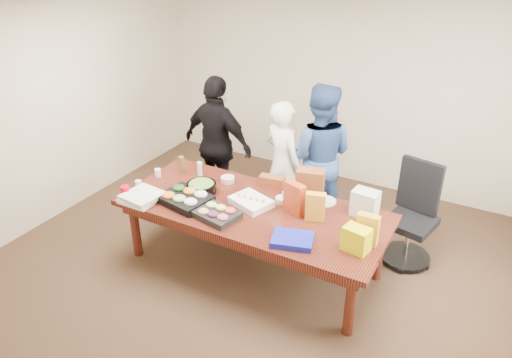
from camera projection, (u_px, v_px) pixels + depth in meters
The scene contains 36 objects.
floor at pixel (253, 266), 5.36m from camera, with size 5.50×5.00×0.02m, color #47301E.
ceiling at pixel (252, 9), 4.09m from camera, with size 5.50×5.00×0.02m, color white.
wall_back at pixel (341, 88), 6.66m from camera, with size 5.50×0.04×2.70m, color beige.
wall_front at pixel (41, 314), 2.79m from camera, with size 5.50×0.04×2.70m, color beige.
wall_left at pixel (57, 109), 5.90m from camera, with size 0.04×5.00×2.70m, color beige.
conference_table at pixel (253, 237), 5.18m from camera, with size 2.80×1.20×0.75m, color #4C1C0F.
office_chair at pixel (411, 219), 5.19m from camera, with size 0.56×0.56×1.09m, color black.
person_center at pixel (283, 164), 5.83m from camera, with size 0.58×0.38×1.58m, color white.
person_right at pixel (318, 156), 5.76m from camera, with size 0.87×0.68×1.79m, color navy.
person_left at pixel (218, 144), 6.12m from camera, with size 1.03×0.43×1.76m, color black.
veggie_tray at pixel (185, 199), 5.08m from camera, with size 0.51×0.40×0.08m, color black.
fruit_tray at pixel (217, 215), 4.82m from camera, with size 0.41×0.32×0.06m, color black.
sheet_cake at pixel (251, 202), 5.03m from camera, with size 0.41×0.31×0.07m, color white.
salad_bowl at pixel (201, 188), 5.27m from camera, with size 0.33×0.33×0.11m, color black.
chip_bag_blue at pixel (292, 240), 4.44m from camera, with size 0.38×0.28×0.06m, color #151C9F.
chip_bag_red at pixel (294, 198), 4.84m from camera, with size 0.23×0.09×0.33m, color #A93715.
chip_bag_yellow at pixel (367, 229), 4.37m from camera, with size 0.20×0.08×0.30m, color gold.
chip_bag_orange at pixel (315, 207), 4.73m from camera, with size 0.19×0.08×0.30m, color gold.
mayo_jar at pixel (286, 197), 5.07m from camera, with size 0.08×0.08×0.13m, color white.
mustard_bottle at pixel (297, 195), 5.08m from camera, with size 0.06×0.06×0.16m, color gold.
dressing_bottle at pixel (182, 165), 5.67m from camera, with size 0.06×0.06×0.20m, color brown.
ranch_bottle at pixel (200, 169), 5.61m from camera, with size 0.06×0.06×0.17m, color white.
banana_bunch at pixel (309, 195), 5.15m from camera, with size 0.26×0.15×0.09m, color yellow.
bread_loaf at pixel (272, 181), 5.40m from camera, with size 0.28×0.12×0.11m, color brown.
kraft_bag at pixel (310, 186), 5.01m from camera, with size 0.29×0.17×0.38m, color brown.
red_cup at pixel (126, 192), 5.17m from camera, with size 0.10×0.10×0.13m, color red.
clear_cup_a at pixel (139, 185), 5.34m from camera, with size 0.07×0.07×0.10m, color silver.
clear_cup_b at pixel (158, 173), 5.59m from camera, with size 0.07×0.07×0.10m, color white.
pizza_box_lower at pixel (142, 198), 5.13m from camera, with size 0.37×0.37×0.04m, color white.
pizza_box_upper at pixel (142, 196), 5.10m from camera, with size 0.37×0.37×0.04m, color silver.
plate_a at pixel (324, 201), 5.10m from camera, with size 0.25×0.25×0.01m, color beige.
plate_b at pixel (316, 199), 5.14m from camera, with size 0.25×0.25×0.02m, color silver.
dip_bowl_a at pixel (282, 200), 5.09m from camera, with size 0.14×0.14×0.06m, color white.
dip_bowl_b at pixel (228, 179), 5.49m from camera, with size 0.16×0.16×0.06m, color beige.
grocery_bag_white at pixel (365, 203), 4.81m from camera, with size 0.25×0.18×0.27m, color silver.
grocery_bag_yellow at pixel (356, 239), 4.30m from camera, with size 0.23×0.16×0.23m, color #E4DE06.
Camera 1 is at (2.11, -3.74, 3.34)m, focal length 33.93 mm.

